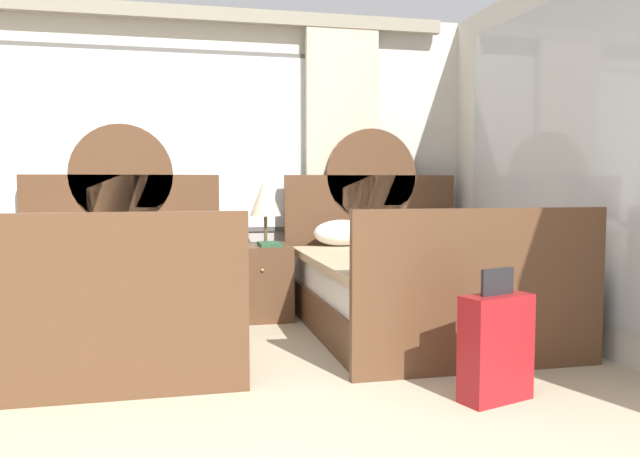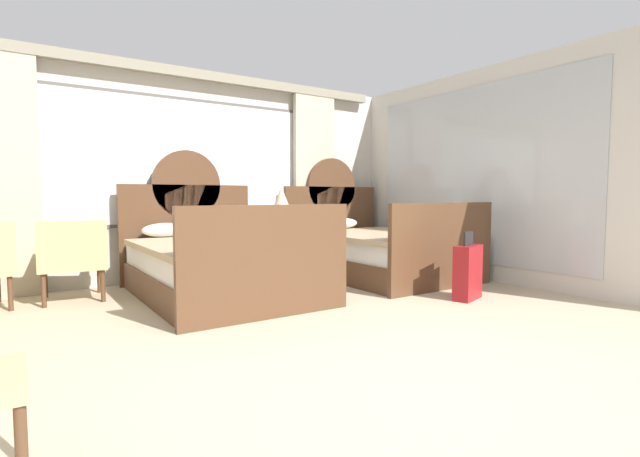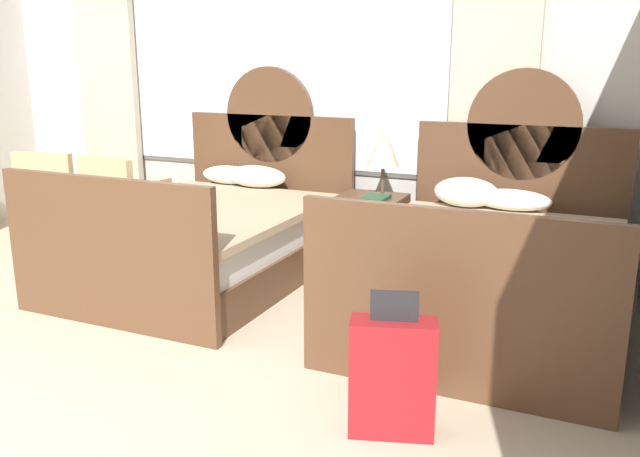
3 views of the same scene
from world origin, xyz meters
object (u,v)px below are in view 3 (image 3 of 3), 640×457
(nightstand_between_beds, at_px, (369,234))
(armchair_by_window_centre, at_px, (57,187))
(book_on_nightstand, at_px, (376,198))
(suitcase_on_floor, at_px, (392,377))
(armchair_by_window_left, at_px, (122,194))
(bed_near_window, at_px, (208,235))
(table_lamp_on_nightstand, at_px, (383,146))
(bed_near_mirror, at_px, (491,270))

(nightstand_between_beds, bearing_deg, armchair_by_window_centre, -178.20)
(book_on_nightstand, bearing_deg, suitcase_on_floor, -68.39)
(armchair_by_window_left, xyz_separation_m, armchair_by_window_centre, (-0.83, 0.00, 0.00))
(nightstand_between_beds, distance_m, armchair_by_window_centre, 3.30)
(bed_near_window, distance_m, nightstand_between_beds, 1.31)
(table_lamp_on_nightstand, distance_m, armchair_by_window_left, 2.61)
(bed_near_mirror, bearing_deg, book_on_nightstand, 150.49)
(nightstand_between_beds, xyz_separation_m, suitcase_on_floor, (0.96, -2.31, -0.02))
(bed_near_mirror, distance_m, table_lamp_on_nightstand, 1.45)
(bed_near_window, height_order, book_on_nightstand, bed_near_window)
(table_lamp_on_nightstand, bearing_deg, bed_near_mirror, -36.49)
(bed_near_window, xyz_separation_m, armchair_by_window_centre, (-2.18, 0.58, 0.12))
(table_lamp_on_nightstand, xyz_separation_m, suitcase_on_floor, (0.88, -2.38, -0.74))
(bed_near_mirror, height_order, table_lamp_on_nightstand, bed_near_mirror)
(armchair_by_window_left, distance_m, armchair_by_window_centre, 0.83)
(armchair_by_window_left, height_order, suitcase_on_floor, armchair_by_window_left)
(armchair_by_window_left, bearing_deg, bed_near_mirror, -9.22)
(suitcase_on_floor, bearing_deg, bed_near_mirror, 84.66)
(book_on_nightstand, height_order, armchair_by_window_left, armchair_by_window_left)
(table_lamp_on_nightstand, relative_size, armchair_by_window_left, 0.70)
(nightstand_between_beds, relative_size, table_lamp_on_nightstand, 1.06)
(bed_near_window, height_order, suitcase_on_floor, bed_near_window)
(suitcase_on_floor, bearing_deg, armchair_by_window_left, 147.25)
(nightstand_between_beds, xyz_separation_m, armchair_by_window_centre, (-3.30, -0.10, 0.15))
(table_lamp_on_nightstand, bearing_deg, bed_near_window, -147.51)
(bed_near_mirror, distance_m, suitcase_on_floor, 1.63)
(armchair_by_window_left, distance_m, suitcase_on_floor, 4.07)
(table_lamp_on_nightstand, bearing_deg, nightstand_between_beds, -134.94)
(nightstand_between_beds, height_order, book_on_nightstand, book_on_nightstand)
(bed_near_window, height_order, bed_near_mirror, same)
(table_lamp_on_nightstand, bearing_deg, armchair_by_window_left, -175.88)
(book_on_nightstand, height_order, armchair_by_window_centre, armchair_by_window_centre)
(table_lamp_on_nightstand, relative_size, book_on_nightstand, 2.25)
(nightstand_between_beds, height_order, armchair_by_window_left, armchair_by_window_left)
(armchair_by_window_left, relative_size, suitcase_on_floor, 1.18)
(nightstand_between_beds, distance_m, suitcase_on_floor, 2.50)
(bed_near_window, bearing_deg, armchair_by_window_left, 156.67)
(nightstand_between_beds, bearing_deg, armchair_by_window_left, -177.56)
(suitcase_on_floor, bearing_deg, table_lamp_on_nightstand, 110.26)
(nightstand_between_beds, relative_size, book_on_nightstand, 2.40)
(book_on_nightstand, distance_m, armchair_by_window_centre, 3.39)
(bed_near_window, distance_m, bed_near_mirror, 2.23)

